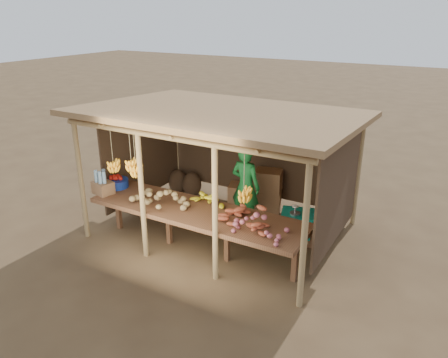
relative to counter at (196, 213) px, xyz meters
The scene contains 13 objects.
ground 1.20m from the counter, 90.00° to the left, with size 60.00×60.00×0.00m, color brown.
stall_structure 1.47m from the counter, 90.75° to the left, with size 4.70×3.50×2.43m.
counter is the anchor object (origin of this frame).
potato_heap 0.74m from the counter, 166.37° to the right, with size 1.01×0.61×0.37m, color #9C8050, non-canonical shape.
sweet_potato_heap 1.03m from the counter, ahead, with size 0.98×0.59×0.36m, color #AD4B2C, non-canonical shape.
onion_heap 1.29m from the counter, ahead, with size 0.86×0.52×0.36m, color #B85964, non-canonical shape.
banana_pile 0.41m from the counter, 82.16° to the left, with size 0.58×0.35×0.35m, color yellow, non-canonical shape.
tomato_basin 1.91m from the counter, behind, with size 0.44×0.44×0.23m.
bottle_box 1.93m from the counter, behind, with size 0.41×0.36×0.46m.
vendor 1.35m from the counter, 78.61° to the left, with size 0.60×0.39×1.64m, color #1B7A32.
tarp_crate 1.91m from the counter, 41.77° to the left, with size 0.75×0.69×0.74m.
carton_stack 2.18m from the counter, 85.53° to the left, with size 1.26×0.59×0.88m.
burlap_sacks 2.81m from the counter, 128.93° to the left, with size 0.84×0.44×0.59m.
Camera 1 is at (3.73, -6.56, 3.97)m, focal length 35.00 mm.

